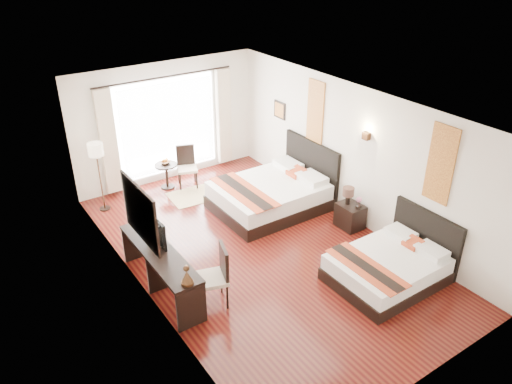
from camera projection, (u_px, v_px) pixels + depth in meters
floor at (259, 249)px, 9.41m from camera, size 4.50×7.50×0.01m
ceiling at (259, 107)px, 8.10m from camera, size 4.50×7.50×0.02m
wall_headboard at (352, 154)px, 9.87m from camera, size 0.01×7.50×2.80m
wall_desk at (139, 221)px, 7.64m from camera, size 0.01×7.50×2.80m
wall_window at (167, 122)px, 11.49m from camera, size 4.50×0.01×2.80m
wall_entry at (435, 300)px, 6.02m from camera, size 4.50×0.01×2.80m
window_glass at (168, 127)px, 11.52m from camera, size 2.40×0.02×2.20m
sheer_curtain at (169, 127)px, 11.48m from camera, size 2.30×0.02×2.10m
drape_left at (108, 142)px, 10.74m from camera, size 0.35×0.14×2.35m
drape_right at (224, 117)px, 12.18m from camera, size 0.35×0.14×2.35m
art_panel_near at (441, 164)px, 8.14m from camera, size 0.03×0.50×1.35m
art_panel_far at (315, 112)px, 10.45m from camera, size 0.03×0.50×1.35m
wall_sconce at (366, 136)px, 9.33m from camera, size 0.10×0.14×0.14m
mirror_frame at (140, 213)px, 7.55m from camera, size 0.04×1.25×0.95m
mirror_glass at (142, 212)px, 7.56m from camera, size 0.01×1.12×0.82m
bed_near at (391, 266)px, 8.50m from camera, size 1.89×1.47×1.06m
bed_far at (273, 193)px, 10.67m from camera, size 2.30×1.80×1.30m
nightstand at (350, 216)px, 10.01m from camera, size 0.42×0.52×0.50m
table_lamp at (348, 193)px, 9.83m from camera, size 0.23×0.23×0.36m
vase at (359, 205)px, 9.75m from camera, size 0.16×0.16×0.14m
console_desk at (161, 270)px, 8.21m from camera, size 0.50×2.20×0.76m
television at (150, 229)px, 8.18m from camera, size 0.13×0.84×0.48m
bronze_figurine at (187, 276)px, 7.24m from camera, size 0.25×0.25×0.28m
desk_chair at (213, 287)px, 7.94m from camera, size 0.60×0.60×1.03m
floor_lamp at (96, 154)px, 10.16m from camera, size 0.31×0.31×1.53m
side_table at (167, 176)px, 11.52m from camera, size 0.51×0.51×0.59m
fruit_bowl at (166, 163)px, 11.40m from camera, size 0.26×0.26×0.05m
window_chair at (187, 174)px, 11.60m from camera, size 0.57×0.57×0.96m
jute_rug at (197, 195)px, 11.32m from camera, size 1.30×0.93×0.01m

